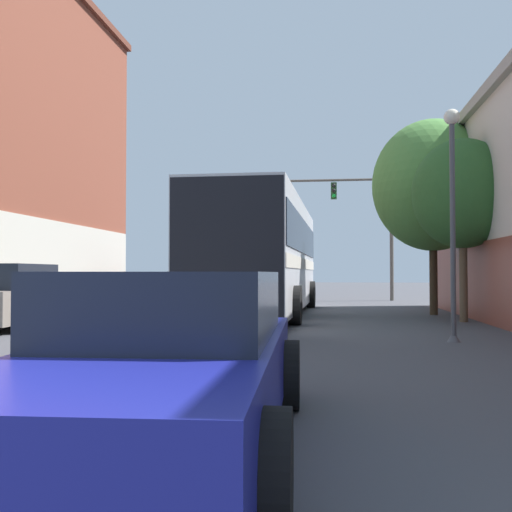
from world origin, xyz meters
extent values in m
cube|color=silver|center=(0.00, 15.46, 0.00)|extent=(0.14, 42.92, 0.01)
cube|color=#B7B2A3|center=(-6.55, 17.06, 1.60)|extent=(0.24, 17.89, 3.20)
cube|color=#B7B7BC|center=(1.29, 16.92, 1.86)|extent=(2.85, 12.24, 3.28)
cube|color=black|center=(1.29, 16.92, 2.45)|extent=(2.90, 11.99, 1.05)
cube|color=beige|center=(1.29, 16.92, 1.60)|extent=(2.89, 12.11, 0.33)
cube|color=black|center=(1.16, 10.85, 1.86)|extent=(2.54, 0.11, 3.15)
cylinder|color=black|center=(0.05, 20.72, 0.50)|extent=(0.32, 1.01, 1.00)
cylinder|color=black|center=(2.70, 20.66, 0.50)|extent=(0.32, 1.01, 1.00)
cylinder|color=black|center=(-0.11, 13.17, 0.50)|extent=(0.32, 1.01, 1.00)
cylinder|color=black|center=(2.54, 13.11, 0.50)|extent=(0.32, 1.01, 1.00)
cube|color=navy|center=(2.23, 2.30, 0.50)|extent=(1.78, 4.74, 0.64)
cube|color=black|center=(2.22, 2.58, 1.08)|extent=(1.57, 2.49, 0.51)
cylinder|color=black|center=(1.33, 3.72, 0.34)|extent=(0.25, 0.68, 0.67)
cylinder|color=black|center=(3.01, 3.78, 0.34)|extent=(0.25, 0.68, 0.67)
cylinder|color=black|center=(3.12, 0.88, 0.34)|extent=(0.25, 0.68, 0.67)
cube|color=slate|center=(-4.19, 11.58, 0.56)|extent=(1.81, 4.12, 0.74)
cube|color=black|center=(-4.18, 11.38, 1.23)|extent=(1.61, 2.16, 0.60)
cylinder|color=black|center=(-5.10, 12.81, 0.34)|extent=(0.24, 0.68, 0.68)
cylinder|color=black|center=(-3.37, 12.87, 0.34)|extent=(0.24, 0.68, 0.68)
cylinder|color=black|center=(-3.28, 10.35, 0.34)|extent=(0.24, 0.68, 0.68)
cube|color=red|center=(-3.84, 23.52, 0.50)|extent=(1.70, 4.36, 0.65)
cube|color=black|center=(-3.84, 23.30, 1.05)|extent=(1.54, 2.28, 0.46)
cylinder|color=black|center=(-4.72, 24.85, 0.32)|extent=(0.23, 0.64, 0.63)
cylinder|color=black|center=(-3.00, 24.87, 0.32)|extent=(0.23, 0.64, 0.63)
cylinder|color=black|center=(-4.69, 22.16, 0.32)|extent=(0.23, 0.64, 0.63)
cylinder|color=black|center=(-2.97, 22.18, 0.32)|extent=(0.23, 0.64, 0.63)
cube|color=silver|center=(-3.93, 28.95, 0.46)|extent=(1.99, 4.75, 0.61)
cube|color=black|center=(-3.94, 28.72, 1.08)|extent=(1.74, 2.51, 0.62)
cylinder|color=black|center=(-4.76, 30.44, 0.29)|extent=(0.25, 0.59, 0.58)
cylinder|color=black|center=(-2.94, 30.35, 0.29)|extent=(0.25, 0.59, 0.58)
cylinder|color=black|center=(-4.91, 27.55, 0.29)|extent=(0.25, 0.59, 0.58)
cylinder|color=black|center=(-3.09, 27.46, 0.29)|extent=(0.25, 0.59, 0.58)
cylinder|color=#514C47|center=(6.33, 26.92, 3.04)|extent=(0.18, 0.18, 6.09)
cylinder|color=#514C47|center=(1.80, 26.92, 5.79)|extent=(9.07, 0.12, 0.12)
cube|color=#234723|center=(3.61, 26.92, 5.27)|extent=(0.28, 0.24, 0.80)
sphere|color=black|center=(3.61, 26.77, 5.51)|extent=(0.18, 0.18, 0.18)
sphere|color=black|center=(3.61, 26.77, 5.27)|extent=(0.18, 0.18, 0.18)
sphere|color=green|center=(3.61, 26.77, 5.02)|extent=(0.18, 0.18, 0.18)
cube|color=#234723|center=(1.12, 26.92, 5.27)|extent=(0.28, 0.24, 0.80)
sphere|color=black|center=(1.12, 26.77, 5.51)|extent=(0.18, 0.18, 0.18)
sphere|color=black|center=(1.12, 26.77, 5.27)|extent=(0.18, 0.18, 0.18)
sphere|color=green|center=(1.12, 26.77, 5.02)|extent=(0.18, 0.18, 0.18)
cube|color=#234723|center=(-1.37, 26.92, 5.27)|extent=(0.28, 0.24, 0.80)
sphere|color=black|center=(-1.37, 26.77, 5.51)|extent=(0.18, 0.18, 0.18)
sphere|color=orange|center=(-1.37, 26.77, 5.27)|extent=(0.18, 0.18, 0.18)
sphere|color=black|center=(-1.37, 26.77, 5.02)|extent=(0.18, 0.18, 0.18)
cone|color=#47474C|center=(5.76, 9.80, 0.10)|extent=(0.26, 0.26, 0.20)
cylinder|color=#47474C|center=(5.76, 9.80, 2.11)|extent=(0.10, 0.10, 4.22)
sphere|color=#EFE5CC|center=(5.76, 9.80, 4.33)|extent=(0.30, 0.30, 0.30)
cylinder|color=brown|center=(6.98, 14.63, 1.16)|extent=(0.21, 0.21, 2.32)
ellipsoid|color=#2D5B28|center=(6.98, 14.63, 3.47)|extent=(2.70, 2.43, 2.97)
cylinder|color=#3D2D1E|center=(6.65, 17.34, 1.24)|extent=(0.25, 0.25, 2.48)
ellipsoid|color=#4C843D|center=(6.65, 17.34, 4.09)|extent=(3.79, 3.41, 4.17)
camera|label=1|loc=(3.41, -2.03, 1.32)|focal=42.00mm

